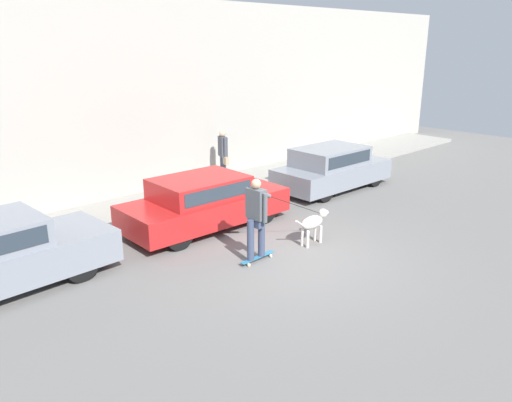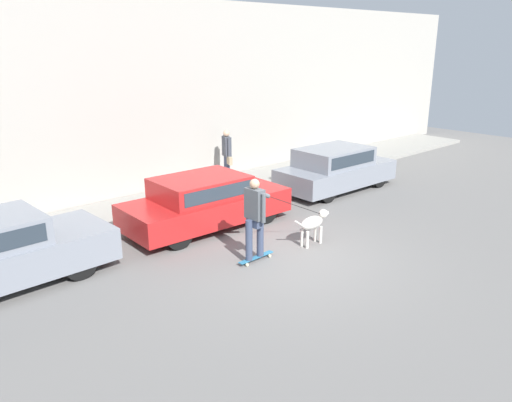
% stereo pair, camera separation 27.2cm
% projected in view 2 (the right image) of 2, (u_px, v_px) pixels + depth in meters
% --- Properties ---
extents(ground_plane, '(36.00, 36.00, 0.00)m').
position_uv_depth(ground_plane, '(291.00, 259.00, 10.51)').
color(ground_plane, slate).
extents(back_wall, '(32.00, 0.30, 5.59)m').
position_uv_depth(back_wall, '(135.00, 100.00, 14.07)').
color(back_wall, '#ADA89E').
rests_on(back_wall, ground_plane).
extents(sidewalk_curb, '(30.00, 2.22, 0.12)m').
position_uv_depth(sidewalk_curb, '(165.00, 203.00, 13.99)').
color(sidewalk_curb, gray).
rests_on(sidewalk_curb, ground_plane).
extents(parked_car_1, '(4.17, 1.81, 1.30)m').
position_uv_depth(parked_car_1, '(205.00, 203.00, 12.13)').
color(parked_car_1, black).
rests_on(parked_car_1, ground_plane).
extents(parked_car_2, '(3.94, 1.74, 1.33)m').
position_uv_depth(parked_car_2, '(336.00, 169.00, 15.29)').
color(parked_car_2, black).
rests_on(parked_car_2, ground_plane).
extents(dog, '(1.08, 0.29, 0.75)m').
position_uv_depth(dog, '(313.00, 223.00, 11.13)').
color(dog, beige).
rests_on(dog, ground_plane).
extents(skateboarder, '(2.35, 0.60, 1.78)m').
position_uv_depth(skateboarder, '(255.00, 215.00, 10.09)').
color(skateboarder, beige).
rests_on(skateboarder, ground_plane).
extents(pedestrian_with_bag, '(0.34, 0.66, 1.65)m').
position_uv_depth(pedestrian_with_bag, '(227.00, 154.00, 15.60)').
color(pedestrian_with_bag, '#3D4760').
rests_on(pedestrian_with_bag, sidewalk_curb).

